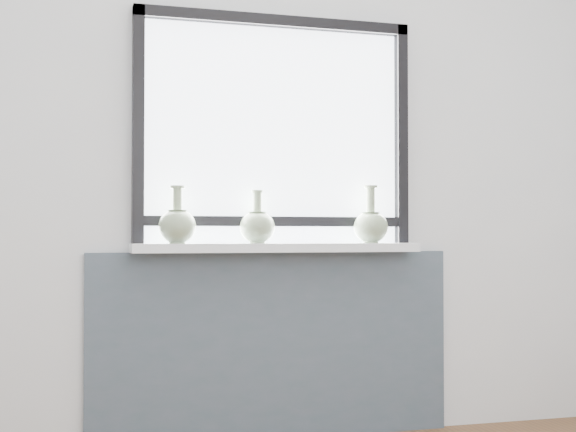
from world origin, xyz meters
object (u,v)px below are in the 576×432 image
object	(u,v)px
windowsill	(278,248)
vase_c	(371,225)
vase_a	(177,224)
vase_b	(257,225)

from	to	relation	value
windowsill	vase_c	size ratio (longest dim) A/B	4.90
vase_c	vase_a	bearing A→B (deg)	-179.03
vase_a	vase_b	size ratio (longest dim) A/B	1.05
windowsill	vase_b	size ratio (longest dim) A/B	5.51
vase_b	vase_c	xyz separation A→B (m)	(0.54, -0.01, 0.00)
windowsill	vase_b	world-z (taller)	vase_b
windowsill	vase_a	size ratio (longest dim) A/B	5.24
vase_c	vase_b	bearing A→B (deg)	178.47
vase_b	vase_a	bearing A→B (deg)	-175.32
vase_a	vase_b	world-z (taller)	vase_a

